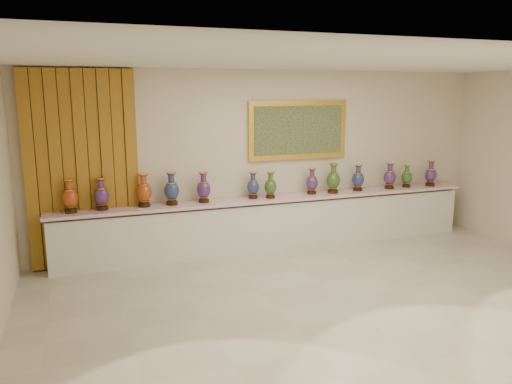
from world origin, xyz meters
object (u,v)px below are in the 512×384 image
counter (275,223)px  vase_0 (70,198)px  vase_2 (144,192)px  vase_1 (102,196)px

counter → vase_0: 3.30m
vase_2 → vase_0: bearing=-178.5°
counter → vase_2: size_ratio=14.09×
vase_0 → vase_1: size_ratio=1.02×
vase_0 → vase_2: size_ratio=0.97×
counter → vase_2: bearing=179.7°
vase_1 → vase_2: size_ratio=0.94×
counter → vase_1: vase_1 is taller
vase_0 → vase_1: 0.44m
vase_0 → vase_2: vase_2 is taller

